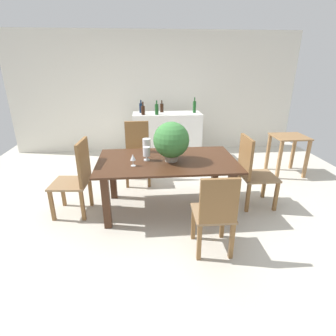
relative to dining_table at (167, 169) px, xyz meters
name	(u,v)px	position (x,y,z in m)	size (l,w,h in m)	color
ground_plane	(166,199)	(0.00, 0.26, -0.61)	(7.04, 7.04, 0.00)	beige
back_wall	(156,93)	(0.00, 2.86, 0.69)	(6.40, 0.10, 2.60)	silver
dining_table	(167,169)	(0.00, 0.00, 0.00)	(1.85, 1.08, 0.74)	#422616
chair_near_right	(215,212)	(0.42, -1.02, -0.09)	(0.43, 0.45, 0.95)	brown
chair_head_end	(77,175)	(-1.20, -0.01, -0.05)	(0.51, 0.51, 1.04)	brown
chair_far_left	(137,150)	(-0.42, 1.03, -0.05)	(0.44, 0.44, 1.04)	brown
chair_foot_end	(251,169)	(1.20, 0.00, -0.05)	(0.48, 0.47, 1.03)	brown
flower_centerpiece	(171,140)	(0.05, -0.04, 0.41)	(0.47, 0.47, 0.52)	gray
crystal_vase_left	(147,144)	(-0.26, 0.38, 0.25)	(0.12, 0.12, 0.19)	silver
crystal_vase_center_near	(147,152)	(-0.27, 0.01, 0.24)	(0.10, 0.10, 0.19)	silver
wine_glass	(133,158)	(-0.44, -0.18, 0.24)	(0.07, 0.07, 0.16)	silver
kitchen_counter	(167,136)	(0.19, 2.17, -0.12)	(1.41, 0.53, 0.98)	white
wine_bottle_clear	(194,107)	(0.76, 2.17, 0.49)	(0.07, 0.07, 0.31)	#194C1E
wine_bottle_dark	(157,109)	(-0.03, 2.02, 0.47)	(0.07, 0.07, 0.28)	#194C1E
wine_bottle_amber	(162,108)	(0.09, 2.30, 0.46)	(0.07, 0.07, 0.25)	black
wine_bottle_green	(143,110)	(-0.30, 2.03, 0.46)	(0.08, 0.08, 0.26)	black
wine_bottle_tall	(141,108)	(-0.34, 2.27, 0.47)	(0.07, 0.07, 0.26)	#0F1E38
side_table	(288,146)	(2.32, 1.09, -0.07)	(0.59, 0.54, 0.73)	olive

